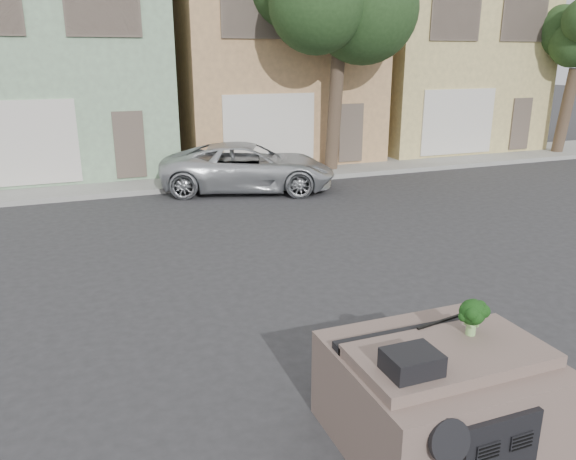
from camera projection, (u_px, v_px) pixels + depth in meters
ground_plane at (316, 319)px, 8.54m from camera, size 120.00×120.00×0.00m
sidewalk at (182, 179)px, 17.86m from camera, size 40.00×3.00×0.15m
townhouse_mint at (51, 57)px, 19.11m from camera, size 7.20×8.20×7.55m
townhouse_tan at (260, 57)px, 21.70m from camera, size 7.20×8.20×7.55m
townhouse_beige at (424, 57)px, 24.29m from camera, size 7.20×8.20×7.55m
silver_pickup at (249, 190)px, 16.65m from camera, size 5.52×3.84×1.40m
tree_near at (337, 42)px, 17.72m from camera, size 4.40×4.00×8.50m
tree_far at (570, 78)px, 21.55m from camera, size 3.20×3.00×6.00m
car_dashboard at (437, 392)px, 5.70m from camera, size 2.00×1.80×1.12m
instrument_hump at (412, 362)px, 4.99m from camera, size 0.48×0.38×0.20m
wiper_arm at (442, 321)px, 5.97m from camera, size 0.69×0.15×0.02m
broccoli at (472, 317)px, 5.64m from camera, size 0.34×0.34×0.39m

